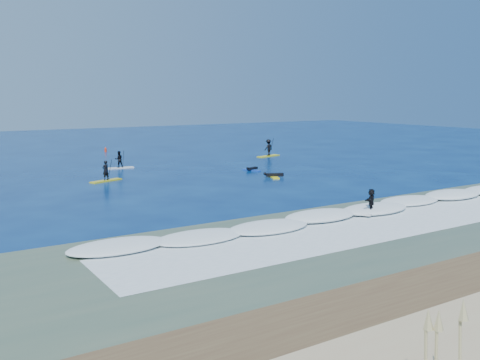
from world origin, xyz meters
TOP-DOWN VIEW (x-y plane):
  - ground at (0.00, 0.00)m, footprint 160.00×160.00m
  - shallow_water at (0.00, -14.00)m, footprint 90.00×13.00m
  - breaking_wave at (0.00, -10.00)m, footprint 40.00×6.00m
  - whitewater at (0.00, -13.00)m, footprint 34.00×5.00m
  - sup_paddler_left at (-9.00, 9.78)m, footprint 2.90×1.64m
  - sup_paddler_center at (-5.38, 16.69)m, footprint 2.82×0.93m
  - sup_paddler_right at (12.80, 17.25)m, footprint 3.38×1.68m
  - prone_paddler_near at (3.96, 4.09)m, footprint 1.71×2.28m
  - prone_paddler_far at (4.66, 8.54)m, footprint 1.46×1.91m
  - wave_surfer at (0.13, -10.94)m, footprint 2.04×1.39m
  - marker_buoy at (-1.59, 31.98)m, footprint 0.28×0.28m

SIDE VIEW (x-z plane):
  - ground at x=0.00m, z-range 0.00..0.00m
  - breaking_wave at x=0.00m, z-range -0.15..0.15m
  - whitewater at x=0.00m, z-range -0.01..0.01m
  - shallow_water at x=0.00m, z-range 0.00..0.01m
  - prone_paddler_far at x=4.66m, z-range -0.06..0.33m
  - prone_paddler_near at x=3.96m, z-range -0.07..0.39m
  - marker_buoy at x=-1.59m, z-range -0.04..0.64m
  - sup_paddler_left at x=-9.00m, z-range -0.37..1.61m
  - sup_paddler_center at x=-5.38m, z-range -0.25..1.70m
  - wave_surfer at x=0.13m, z-range 0.10..1.55m
  - sup_paddler_right at x=12.80m, z-range -0.25..2.05m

